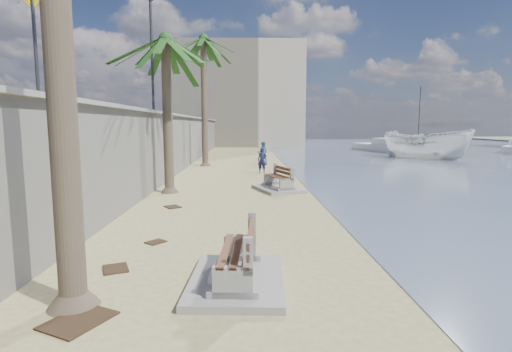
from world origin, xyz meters
name	(u,v)px	position (x,y,z in m)	size (l,w,h in m)	color
ground_plane	(294,293)	(0.00, 0.00, 0.00)	(140.00, 140.00, 0.00)	tan
seawall	(181,143)	(-5.20, 20.00, 1.75)	(0.45, 70.00, 3.50)	gray
wall_cap	(180,116)	(-5.20, 20.00, 3.55)	(0.80, 70.00, 0.12)	gray
end_building	(238,97)	(-2.00, 52.00, 7.00)	(18.00, 12.00, 14.00)	#B7AA93
bench_near	(237,260)	(-1.02, 0.45, 0.46)	(1.85, 2.61, 1.06)	gray
bench_far	(278,180)	(0.62, 11.17, 0.46)	(2.42, 2.92, 1.05)	gray
palm_mid	(166,41)	(-4.22, 10.70, 6.46)	(5.00, 5.00, 7.44)	brown
palm_back	(203,41)	(-3.80, 22.16, 8.81)	(5.00, 5.00, 9.88)	brown
pedestrian_sign	(33,12)	(-5.00, 1.50, 5.15)	(0.78, 0.07, 2.40)	#2D2D33
streetlight	(152,43)	(-5.10, 12.00, 6.64)	(0.28, 0.28, 5.12)	#2D2D33
person_a	(262,159)	(0.15, 17.77, 0.90)	(0.65, 0.44, 1.80)	#15193B
person_b	(263,152)	(0.42, 23.12, 0.96)	(0.93, 0.72, 1.93)	#4E77A3
boat_cruiser	(426,144)	(14.91, 27.82, 1.34)	(2.97, 3.05, 3.49)	silver
yacht_far	(383,148)	(14.45, 37.53, 0.35)	(9.13, 2.56, 1.50)	silver
sailboat_west	(418,143)	(24.55, 51.64, 0.32)	(6.27, 4.09, 8.68)	silver
debris_a	(78,320)	(-3.40, -0.95, 0.01)	(0.95, 0.76, 0.03)	#382616
debris_b	(116,269)	(-3.55, 1.26, 0.01)	(0.60, 0.48, 0.03)	#382616
debris_c	(173,207)	(-3.51, 7.53, 0.01)	(0.61, 0.49, 0.03)	#382616
debris_d	(156,242)	(-3.14, 3.13, 0.01)	(0.46, 0.37, 0.03)	#382616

